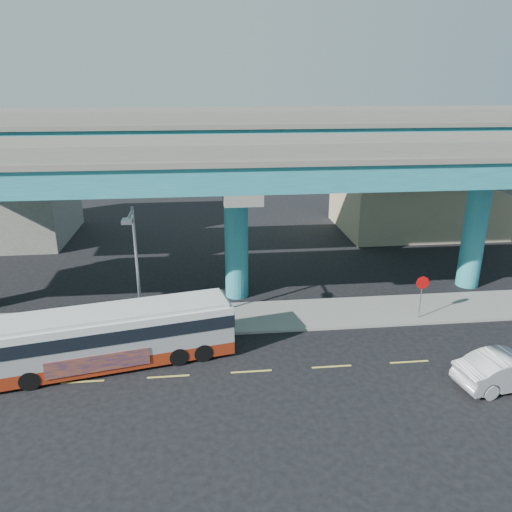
{
  "coord_description": "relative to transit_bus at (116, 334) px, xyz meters",
  "views": [
    {
      "loc": [
        -2.1,
        -21.27,
        13.31
      ],
      "look_at": [
        0.7,
        4.0,
        4.45
      ],
      "focal_mm": 35.0,
      "sensor_mm": 36.0,
      "label": 1
    }
  ],
  "objects": [
    {
      "name": "sedan",
      "position": [
        18.18,
        -3.95,
        -0.78
      ],
      "size": [
        3.37,
        5.61,
        1.66
      ],
      "primitive_type": "imported",
      "rotation": [
        0.0,
        0.0,
        1.73
      ],
      "color": "#B8B8BD",
      "rests_on": "ground"
    },
    {
      "name": "ground",
      "position": [
        6.51,
        -1.21,
        -1.61
      ],
      "size": [
        120.0,
        120.0,
        0.0
      ],
      "primitive_type": "plane",
      "color": "black",
      "rests_on": "ground"
    },
    {
      "name": "sidewalk",
      "position": [
        6.51,
        4.29,
        -1.54
      ],
      "size": [
        70.0,
        4.0,
        0.15
      ],
      "primitive_type": "cube",
      "color": "gray",
      "rests_on": "ground"
    },
    {
      "name": "lane_markings",
      "position": [
        6.51,
        -1.51,
        -1.61
      ],
      "size": [
        58.0,
        0.12,
        0.01
      ],
      "color": "#D8C64C",
      "rests_on": "ground"
    },
    {
      "name": "transit_bus",
      "position": [
        0.0,
        0.0,
        0.0
      ],
      "size": [
        11.71,
        4.73,
        2.94
      ],
      "rotation": [
        0.0,
        0.0,
        0.2
      ],
      "color": "maroon",
      "rests_on": "ground"
    },
    {
      "name": "stop_sign",
      "position": [
        16.93,
        2.97,
        0.44
      ],
      "size": [
        0.79,
        0.09,
        2.63
      ],
      "rotation": [
        0.0,
        0.0,
        -0.44
      ],
      "color": "gray",
      "rests_on": "sidewalk"
    },
    {
      "name": "street_lamp",
      "position": [
        0.88,
        2.25,
        3.26
      ],
      "size": [
        0.5,
        2.38,
        7.21
      ],
      "color": "gray",
      "rests_on": "sidewalk"
    },
    {
      "name": "viaduct",
      "position": [
        6.51,
        7.9,
        7.53
      ],
      "size": [
        52.0,
        12.4,
        11.7
      ],
      "color": "#21687D",
      "rests_on": "ground"
    },
    {
      "name": "building_beige",
      "position": [
        24.51,
        21.77,
        1.9
      ],
      "size": [
        14.0,
        10.23,
        7.0
      ],
      "color": "tan",
      "rests_on": "ground"
    }
  ]
}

